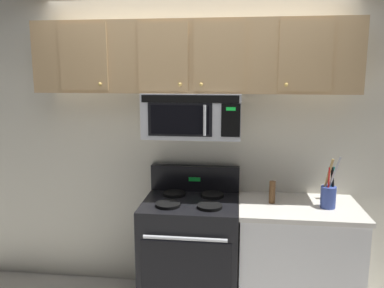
# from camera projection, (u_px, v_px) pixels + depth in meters

# --- Properties ---
(back_wall) EXTENTS (5.20, 0.10, 2.70)m
(back_wall) POSITION_uv_depth(u_px,v_px,m) (196.00, 138.00, 3.36)
(back_wall) COLOR silver
(back_wall) RESTS_ON ground_plane
(stove_range) EXTENTS (0.76, 0.69, 1.12)m
(stove_range) POSITION_uv_depth(u_px,v_px,m) (191.00, 251.00, 3.16)
(stove_range) COLOR black
(stove_range) RESTS_ON ground_plane
(over_range_microwave) EXTENTS (0.76, 0.43, 0.35)m
(over_range_microwave) POSITION_uv_depth(u_px,v_px,m) (193.00, 115.00, 3.07)
(over_range_microwave) COLOR #B7BABF
(upper_cabinets) EXTENTS (2.50, 0.36, 0.55)m
(upper_cabinets) POSITION_uv_depth(u_px,v_px,m) (193.00, 57.00, 3.02)
(upper_cabinets) COLOR tan
(counter_segment) EXTENTS (0.93, 0.65, 0.90)m
(counter_segment) POSITION_uv_depth(u_px,v_px,m) (296.00, 259.00, 3.07)
(counter_segment) COLOR silver
(counter_segment) RESTS_ON ground_plane
(utensil_crock_blue) EXTENTS (0.13, 0.12, 0.40)m
(utensil_crock_blue) POSITION_uv_depth(u_px,v_px,m) (329.00, 194.00, 2.91)
(utensil_crock_blue) COLOR #384C9E
(utensil_crock_blue) RESTS_ON counter_segment
(salt_shaker) EXTENTS (0.05, 0.05, 0.11)m
(salt_shaker) POSITION_uv_depth(u_px,v_px,m) (323.00, 192.00, 3.13)
(salt_shaker) COLOR white
(salt_shaker) RESTS_ON counter_segment
(pepper_mill) EXTENTS (0.05, 0.05, 0.18)m
(pepper_mill) POSITION_uv_depth(u_px,v_px,m) (272.00, 192.00, 3.02)
(pepper_mill) COLOR brown
(pepper_mill) RESTS_ON counter_segment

